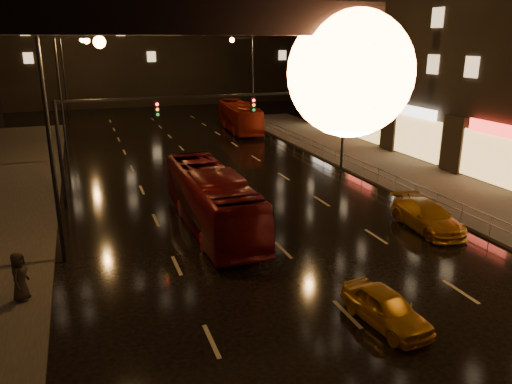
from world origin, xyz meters
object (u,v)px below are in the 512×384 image
bus_red (211,199)px  pedestrian_c (19,276)px  bus_curb (239,117)px  taxi_near (386,308)px  taxi_far (427,216)px

bus_red → pedestrian_c: bearing=-149.1°
bus_red → pedestrian_c: 10.11m
pedestrian_c → bus_curb: bearing=-13.2°
bus_curb → taxi_near: bus_curb is taller
taxi_far → pedestrian_c: pedestrian_c is taller
bus_curb → pedestrian_c: bearing=-115.5°
taxi_far → pedestrian_c: bearing=-172.2°
bus_curb → taxi_far: (0.39, -30.68, -0.81)m
taxi_near → bus_curb: bearing=73.4°
bus_curb → taxi_near: (-6.70, -37.67, -0.89)m
bus_curb → taxi_near: size_ratio=2.97×
taxi_near → taxi_far: (7.09, 6.99, 0.08)m
bus_curb → pedestrian_c: size_ratio=5.82×
bus_curb → bus_red: bearing=-105.8°
bus_curb → taxi_far: 30.69m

